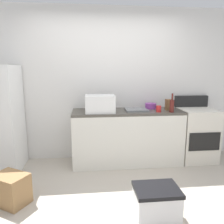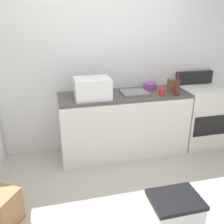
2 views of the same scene
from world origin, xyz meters
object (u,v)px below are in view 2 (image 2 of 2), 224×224
at_px(wine_bottle, 177,87).
at_px(knife_block, 172,85).
at_px(coffee_mug, 162,92).
at_px(microwave, 92,88).
at_px(storage_bin, 174,214).
at_px(stove_oven, 199,115).
at_px(mixing_bowl, 150,86).

bearing_deg(wine_bottle, knife_block, 84.69).
bearing_deg(coffee_mug, microwave, 174.78).
xyz_separation_m(wine_bottle, coffee_mug, (-0.20, 0.04, -0.06)).
height_order(wine_bottle, storage_bin, wine_bottle).
bearing_deg(storage_bin, wine_bottle, 64.43).
xyz_separation_m(knife_block, storage_bin, (-0.65, -1.50, -0.80)).
xyz_separation_m(stove_oven, mixing_bowl, (-0.78, 0.14, 0.48)).
height_order(stove_oven, wine_bottle, wine_bottle).
bearing_deg(microwave, storage_bin, -70.95).
relative_size(wine_bottle, knife_block, 1.67).
relative_size(microwave, knife_block, 2.56).
distance_m(microwave, coffee_mug, 0.94).
bearing_deg(mixing_bowl, microwave, -165.09).
distance_m(coffee_mug, mixing_bowl, 0.32).
distance_m(microwave, storage_bin, 1.74).
bearing_deg(microwave, coffee_mug, -5.22).
relative_size(microwave, wine_bottle, 1.53).
height_order(knife_block, mixing_bowl, knife_block).
xyz_separation_m(coffee_mug, storage_bin, (-0.43, -1.36, -0.76)).
xyz_separation_m(microwave, mixing_bowl, (0.89, 0.24, -0.09)).
bearing_deg(storage_bin, microwave, 109.05).
height_order(stove_oven, storage_bin, stove_oven).
height_order(stove_oven, mixing_bowl, stove_oven).
relative_size(microwave, coffee_mug, 4.60).
distance_m(mixing_bowl, storage_bin, 1.88).
relative_size(stove_oven, storage_bin, 2.39).
bearing_deg(storage_bin, knife_block, 66.69).
bearing_deg(stove_oven, wine_bottle, -157.64).
bearing_deg(coffee_mug, stove_oven, 13.71).
bearing_deg(mixing_bowl, coffee_mug, -83.06).
relative_size(knife_block, mixing_bowl, 0.95).
xyz_separation_m(coffee_mug, knife_block, (0.22, 0.14, 0.04)).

